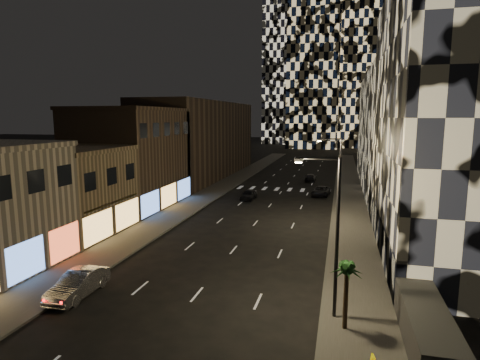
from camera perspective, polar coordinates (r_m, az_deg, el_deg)
The scene contains 18 objects.
sidewalk_left at distance 65.51m, azimuth -2.51°, elevation -0.88°, with size 4.00×120.00×0.15m, color #47443F.
sidewalk_right at distance 62.82m, azimuth 15.25°, elevation -1.61°, with size 4.00×120.00×0.15m, color #47443F.
curb_left at distance 64.95m, azimuth -0.73°, elevation -0.95°, with size 0.20×120.00×0.15m, color #4C4C47.
curb_right at distance 62.81m, azimuth 13.34°, elevation -1.54°, with size 0.20×120.00×0.15m, color #4C4C47.
retail_tan at distance 42.26m, azimuth -23.41°, elevation -1.67°, with size 10.00×10.00×8.00m, color #836E4E.
retail_brown at distance 52.32m, azimuth -15.21°, elevation 2.88°, with size 10.00×15.00×12.00m, color #4B392A.
retail_filler_left at distance 76.36m, azimuth -5.43°, elevation 5.72°, with size 10.00×40.00×14.00m, color #4B392A.
midrise_base at distance 37.77m, azimuth 19.42°, elevation -6.53°, with size 0.60×25.00×3.00m, color #383838.
plinth_right at distance 22.72m, azimuth 25.01°, elevation -18.76°, with size 2.00×8.00×2.00m, color #383838.
midrise_filler_right at distance 69.77m, azimuth 23.76°, elevation 6.35°, with size 16.00×40.00×18.00m, color #232326.
tower_center_low at distance 156.43m, azimuth 10.76°, elevation 22.21°, with size 18.00×18.00×95.00m, color black.
streetlight_near at distance 22.59m, azimuth 13.09°, elevation -6.42°, with size 2.55×0.25×9.00m.
streetlight_far at distance 42.22m, azimuth 13.71°, elevation 0.67°, with size 2.55×0.25×9.00m.
car_silver_parked at distance 28.13m, azimuth -22.02°, elevation -13.56°, with size 1.67×4.80×1.58m, color #95959A.
car_dark_midlane at distance 55.08m, azimuth 1.24°, elevation -2.08°, with size 1.67×4.16×1.42m, color black.
car_dark_oncoming at distance 72.00m, azimuth 9.99°, elevation 0.35°, with size 1.82×4.47×1.30m, color black.
car_dark_rightlane at distance 58.86m, azimuth 11.44°, elevation -1.58°, with size 2.24×4.85×1.35m, color black.
palm_tree at distance 22.11m, azimuth 14.95°, elevation -12.74°, with size 1.86×1.88×3.69m.
Camera 1 is at (8.64, -11.80, 11.25)m, focal length 30.00 mm.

